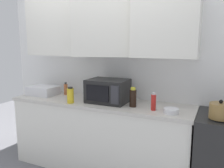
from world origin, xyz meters
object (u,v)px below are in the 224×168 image
object	(u,v)px
bottle_red_sauce	(153,102)
bowl_ceramic_small	(171,111)
kettle	(220,111)
dish_rack	(43,91)
microwave	(108,91)
bottle_spice_jar	(66,89)
bottle_soy_dark	(133,98)
bottle_yellow_mustard	(70,95)

from	to	relation	value
bottle_red_sauce	bowl_ceramic_small	world-z (taller)	bottle_red_sauce
kettle	dish_rack	xyz separation A→B (m)	(-2.25, 0.16, -0.03)
microwave	bottle_red_sauce	xyz separation A→B (m)	(0.60, -0.12, -0.05)
microwave	bottle_spice_jar	world-z (taller)	microwave
bottle_red_sauce	microwave	bearing A→B (deg)	168.72
bottle_soy_dark	bottle_spice_jar	bearing A→B (deg)	168.86
bowl_ceramic_small	microwave	bearing A→B (deg)	169.10
microwave	dish_rack	size ratio (longest dim) A/B	1.26
bottle_yellow_mustard	bottle_red_sauce	distance (m)	1.00
microwave	bottle_yellow_mustard	size ratio (longest dim) A/B	2.47
bottle_spice_jar	bowl_ceramic_small	bearing A→B (deg)	-10.66
bottle_soy_dark	bowl_ceramic_small	distance (m)	0.46
dish_rack	bottle_yellow_mustard	bearing A→B (deg)	-20.12
bottle_red_sauce	bowl_ceramic_small	distance (m)	0.21
kettle	bottle_yellow_mustard	distance (m)	1.64
dish_rack	bottle_red_sauce	distance (m)	1.61
bottle_yellow_mustard	bowl_ceramic_small	size ratio (longest dim) A/B	1.25
microwave	dish_rack	xyz separation A→B (m)	(-1.00, -0.01, -0.08)
bottle_yellow_mustard	bottle_soy_dark	size ratio (longest dim) A/B	0.86
bottle_spice_jar	bowl_ceramic_small	distance (m)	1.54
bowl_ceramic_small	bottle_yellow_mustard	bearing A→B (deg)	-176.25
kettle	bottle_soy_dark	size ratio (longest dim) A/B	0.90
bottle_spice_jar	bottle_red_sauce	bearing A→B (deg)	-10.80
kettle	bottle_soy_dark	distance (m)	0.90
microwave	bowl_ceramic_small	size ratio (longest dim) A/B	3.09
bottle_yellow_mustard	bottle_red_sauce	xyz separation A→B (m)	(0.99, 0.11, -0.00)
kettle	bottle_spice_jar	bearing A→B (deg)	171.41
kettle	bottle_spice_jar	world-z (taller)	kettle
dish_rack	bottle_yellow_mustard	world-z (taller)	bottle_yellow_mustard
microwave	dish_rack	distance (m)	1.01
bottle_yellow_mustard	bottle_red_sauce	size ratio (longest dim) A/B	0.99
microwave	bottle_soy_dark	world-z (taller)	microwave
bottle_yellow_mustard	bottle_soy_dark	xyz separation A→B (m)	(0.74, 0.15, 0.01)
kettle	bottle_spice_jar	distance (m)	1.99
dish_rack	bottle_red_sauce	world-z (taller)	bottle_red_sauce
bottle_yellow_mustard	bowl_ceramic_small	world-z (taller)	bottle_yellow_mustard
kettle	bowl_ceramic_small	bearing A→B (deg)	178.40
bowl_ceramic_small	kettle	bearing A→B (deg)	-1.60
bottle_yellow_mustard	bowl_ceramic_small	distance (m)	1.19
kettle	bottle_spice_jar	size ratio (longest dim) A/B	1.16
bottle_yellow_mustard	bowl_ceramic_small	xyz separation A→B (m)	(1.18, 0.08, -0.07)
bottle_spice_jar	bottle_soy_dark	size ratio (longest dim) A/B	0.77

